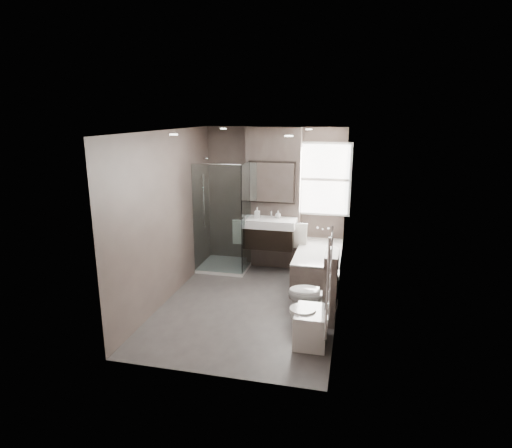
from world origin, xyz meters
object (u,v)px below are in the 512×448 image
(bidet, at_px, (311,326))
(bathtub, at_px, (318,265))
(toilet, at_px, (313,294))
(vanity, at_px, (269,233))

(bidet, bearing_deg, bathtub, 92.49)
(bathtub, relative_size, toilet, 2.23)
(vanity, height_order, bathtub, vanity)
(bathtub, xyz_separation_m, toilet, (0.05, -1.35, 0.04))
(vanity, bearing_deg, toilet, -59.89)
(bidet, bearing_deg, vanity, 113.19)
(bathtub, bearing_deg, toilet, -88.09)
(vanity, xyz_separation_m, bathtub, (0.92, -0.33, -0.43))
(vanity, distance_m, bidet, 2.62)
(toilet, height_order, bidet, toilet)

